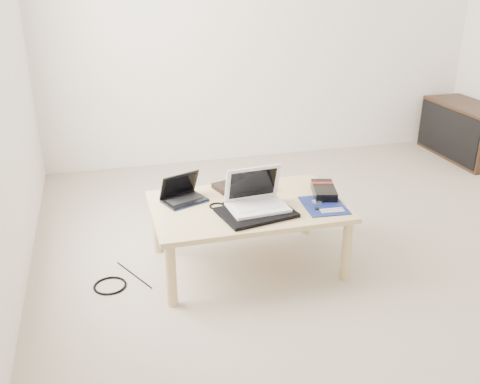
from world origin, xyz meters
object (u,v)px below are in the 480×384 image
object	(u,v)px
media_cabinet	(466,131)
netbook	(183,195)
coffee_table	(247,212)
gpu_box	(324,191)
white_laptop	(256,199)

from	to	relation	value
media_cabinet	netbook	bearing A→B (deg)	-157.00
media_cabinet	netbook	world-z (taller)	netbook
coffee_table	netbook	bearing A→B (deg)	157.16
gpu_box	coffee_table	bearing A→B (deg)	-178.48
media_cabinet	coffee_table	bearing A→B (deg)	-151.48
netbook	coffee_table	bearing A→B (deg)	-22.84
coffee_table	netbook	xyz separation A→B (m)	(-0.35, 0.15, 0.08)
media_cabinet	gpu_box	size ratio (longest dim) A/B	3.25
coffee_table	media_cabinet	bearing A→B (deg)	28.52
gpu_box	white_laptop	bearing A→B (deg)	-167.84
coffee_table	gpu_box	world-z (taller)	gpu_box
coffee_table	white_laptop	xyz separation A→B (m)	(0.03, -0.09, 0.12)
coffee_table	white_laptop	world-z (taller)	white_laptop
white_laptop	gpu_box	distance (m)	0.47
gpu_box	media_cabinet	bearing A→B (deg)	33.67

